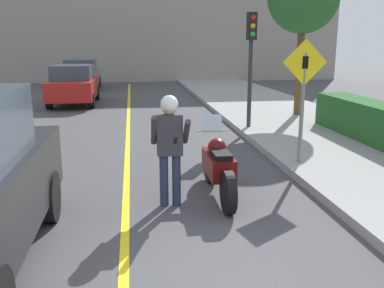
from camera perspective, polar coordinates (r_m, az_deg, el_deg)
name	(u,v)px	position (r m, az deg, el deg)	size (l,w,h in m)	color
road_center_line	(127,154)	(10.23, -8.62, -1.39)	(0.12, 36.00, 0.01)	yellow
building_backdrop	(136,7)	(29.99, -7.46, 17.67)	(28.00, 1.20, 9.80)	gray
motorcycle	(218,167)	(7.30, 3.52, -3.07)	(0.62, 2.23, 1.32)	black
person_biker	(170,139)	(6.71, -2.98, 0.71)	(0.59, 0.49, 1.80)	#282D4C
crossing_sign	(303,90)	(8.89, 14.61, 7.00)	(0.91, 0.08, 2.50)	slate
traffic_light	(251,48)	(12.54, 7.88, 12.60)	(0.26, 0.30, 3.26)	#2D2D30
hedge_row	(382,125)	(11.45, 24.04, 2.38)	(0.90, 5.72, 0.94)	#235623
parked_car_red	(74,84)	(19.04, -15.49, 7.67)	(1.88, 4.20, 1.68)	black
parked_car_grey	(81,74)	(25.11, -14.52, 8.99)	(1.88, 4.20, 1.68)	black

